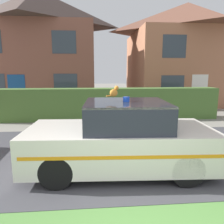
# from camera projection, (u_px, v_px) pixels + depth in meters

# --- Properties ---
(road_strip) EXTENTS (28.00, 5.03, 0.01)m
(road_strip) POSITION_uv_depth(u_px,v_px,m) (113.00, 153.00, 6.18)
(road_strip) COLOR #424247
(road_strip) RESTS_ON ground
(garden_hedge) EXTENTS (10.75, 0.83, 1.50)m
(garden_hedge) POSITION_uv_depth(u_px,v_px,m) (106.00, 104.00, 10.42)
(garden_hedge) COLOR #4C7233
(garden_hedge) RESTS_ON ground
(police_car) EXTENTS (4.25, 2.03, 1.71)m
(police_car) POSITION_uv_depth(u_px,v_px,m) (121.00, 139.00, 5.00)
(police_car) COLOR black
(police_car) RESTS_ON road_strip
(cat) EXTENTS (0.29, 0.21, 0.25)m
(cat) POSITION_uv_depth(u_px,v_px,m) (114.00, 92.00, 4.85)
(cat) COLOR orange
(cat) RESTS_ON police_car
(house_left) EXTENTS (8.05, 6.35, 7.79)m
(house_left) POSITION_uv_depth(u_px,v_px,m) (39.00, 47.00, 15.49)
(house_left) COLOR brown
(house_left) RESTS_ON ground
(house_right) EXTENTS (8.07, 7.11, 7.11)m
(house_right) POSITION_uv_depth(u_px,v_px,m) (185.00, 53.00, 16.10)
(house_right) COLOR #A86B4C
(house_right) RESTS_ON ground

